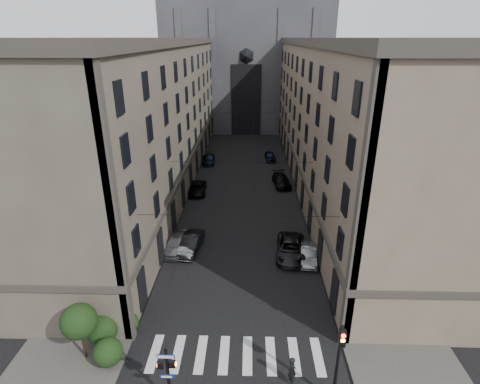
# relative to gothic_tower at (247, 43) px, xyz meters

# --- Properties ---
(sidewalk_left) EXTENTS (7.00, 80.00, 0.15)m
(sidewalk_left) POSITION_rel_gothic_tower_xyz_m (-10.50, -38.96, -17.72)
(sidewalk_left) COLOR #383533
(sidewalk_left) RESTS_ON ground
(sidewalk_right) EXTENTS (7.00, 80.00, 0.15)m
(sidewalk_right) POSITION_rel_gothic_tower_xyz_m (10.50, -38.96, -17.72)
(sidewalk_right) COLOR #383533
(sidewalk_right) RESTS_ON ground
(zebra_crossing) EXTENTS (11.00, 3.20, 0.01)m
(zebra_crossing) POSITION_rel_gothic_tower_xyz_m (0.00, -69.96, -17.79)
(zebra_crossing) COLOR beige
(zebra_crossing) RESTS_ON ground
(building_left) EXTENTS (13.60, 60.60, 18.85)m
(building_left) POSITION_rel_gothic_tower_xyz_m (-13.44, -38.96, -8.45)
(building_left) COLOR #4A4439
(building_left) RESTS_ON ground
(building_right) EXTENTS (13.60, 60.60, 18.85)m
(building_right) POSITION_rel_gothic_tower_xyz_m (13.44, -38.96, -8.45)
(building_right) COLOR brown
(building_right) RESTS_ON ground
(gothic_tower) EXTENTS (35.00, 23.00, 58.00)m
(gothic_tower) POSITION_rel_gothic_tower_xyz_m (0.00, 0.00, 0.00)
(gothic_tower) COLOR #2D2D33
(gothic_tower) RESTS_ON ground
(pedestrian_signal_left) EXTENTS (1.02, 0.38, 4.00)m
(pedestrian_signal_left) POSITION_rel_gothic_tower_xyz_m (-3.51, -73.46, -15.48)
(pedestrian_signal_left) COLOR black
(pedestrian_signal_left) RESTS_ON ground
(traffic_light_right) EXTENTS (0.34, 0.50, 5.20)m
(traffic_light_right) POSITION_rel_gothic_tower_xyz_m (5.60, -73.04, -14.51)
(traffic_light_right) COLOR black
(traffic_light_right) RESTS_ON ground
(shrub_cluster) EXTENTS (3.90, 4.40, 3.90)m
(shrub_cluster) POSITION_rel_gothic_tower_xyz_m (-8.72, -69.95, -16.00)
(shrub_cluster) COLOR black
(shrub_cluster) RESTS_ON sidewalk_left
(tram_wires) EXTENTS (14.00, 60.00, 0.43)m
(tram_wires) POSITION_rel_gothic_tower_xyz_m (0.00, -39.33, -10.55)
(tram_wires) COLOR black
(tram_wires) RESTS_ON ground
(car_left_near) EXTENTS (2.38, 4.75, 1.55)m
(car_left_near) POSITION_rel_gothic_tower_xyz_m (-6.09, -57.39, -17.02)
(car_left_near) COLOR gray
(car_left_near) RESTS_ON ground
(car_left_midnear) EXTENTS (2.24, 4.88, 1.55)m
(car_left_midnear) POSITION_rel_gothic_tower_xyz_m (-4.74, -57.36, -17.02)
(car_left_midnear) COLOR black
(car_left_midnear) RESTS_ON ground
(car_left_midfar) EXTENTS (2.51, 4.96, 1.34)m
(car_left_midfar) POSITION_rel_gothic_tower_xyz_m (-6.00, -43.06, -17.13)
(car_left_midfar) COLOR black
(car_left_midfar) RESTS_ON ground
(car_left_far) EXTENTS (2.15, 4.85, 1.39)m
(car_left_far) POSITION_rel_gothic_tower_xyz_m (-5.80, -30.48, -17.11)
(car_left_far) COLOR black
(car_left_far) RESTS_ON ground
(car_right_near) EXTENTS (1.82, 4.15, 1.32)m
(car_right_near) POSITION_rel_gothic_tower_xyz_m (6.20, -58.81, -17.14)
(car_right_near) COLOR gray
(car_right_near) RESTS_ON ground
(car_right_midnear) EXTENTS (3.14, 5.86, 1.56)m
(car_right_midnear) POSITION_rel_gothic_tower_xyz_m (4.67, -58.02, -17.02)
(car_right_midnear) COLOR black
(car_right_midnear) RESTS_ON ground
(car_right_midfar) EXTENTS (2.62, 5.30, 1.48)m
(car_right_midfar) POSITION_rel_gothic_tower_xyz_m (5.19, -40.10, -17.06)
(car_right_midfar) COLOR black
(car_right_midfar) RESTS_ON ground
(car_right_far) EXTENTS (1.88, 4.10, 1.36)m
(car_right_far) POSITION_rel_gothic_tower_xyz_m (4.20, -28.62, -17.12)
(car_right_far) COLOR black
(car_right_far) RESTS_ON ground
(pedestrian) EXTENTS (0.64, 0.80, 1.91)m
(pedestrian) POSITION_rel_gothic_tower_xyz_m (3.36, -71.96, -16.84)
(pedestrian) COLOR black
(pedestrian) RESTS_ON ground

